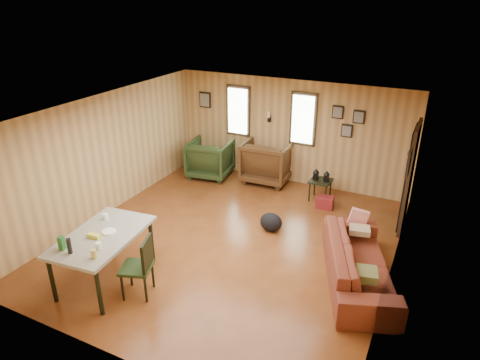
{
  "coord_description": "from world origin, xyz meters",
  "views": [
    {
      "loc": [
        3.07,
        -5.88,
        4.18
      ],
      "look_at": [
        0.0,
        0.4,
        1.05
      ],
      "focal_mm": 32.0,
      "sensor_mm": 36.0,
      "label": 1
    }
  ],
  "objects_px": {
    "sofa": "(360,256)",
    "dining_table": "(102,239)",
    "side_table": "(321,179)",
    "recliner_green": "(210,157)",
    "recliner_brown": "(268,159)",
    "end_table": "(213,163)"
  },
  "relations": [
    {
      "from": "sofa",
      "to": "recliner_green",
      "type": "height_order",
      "value": "recliner_green"
    },
    {
      "from": "sofa",
      "to": "dining_table",
      "type": "relative_size",
      "value": 1.36
    },
    {
      "from": "sofa",
      "to": "recliner_brown",
      "type": "distance_m",
      "value": 4.02
    },
    {
      "from": "recliner_green",
      "to": "sofa",
      "type": "bearing_deg",
      "value": 139.44
    },
    {
      "from": "recliner_brown",
      "to": "side_table",
      "type": "bearing_deg",
      "value": 159.72
    },
    {
      "from": "recliner_brown",
      "to": "side_table",
      "type": "distance_m",
      "value": 1.48
    },
    {
      "from": "side_table",
      "to": "recliner_green",
      "type": "bearing_deg",
      "value": 177.93
    },
    {
      "from": "side_table",
      "to": "dining_table",
      "type": "bearing_deg",
      "value": -117.55
    },
    {
      "from": "sofa",
      "to": "recliner_brown",
      "type": "height_order",
      "value": "recliner_brown"
    },
    {
      "from": "recliner_brown",
      "to": "end_table",
      "type": "xyz_separation_m",
      "value": [
        -1.26,
        -0.4,
        -0.19
      ]
    },
    {
      "from": "recliner_brown",
      "to": "recliner_green",
      "type": "bearing_deg",
      "value": 11.68
    },
    {
      "from": "recliner_green",
      "to": "side_table",
      "type": "distance_m",
      "value": 2.77
    },
    {
      "from": "recliner_brown",
      "to": "recliner_green",
      "type": "height_order",
      "value": "recliner_brown"
    },
    {
      "from": "sofa",
      "to": "dining_table",
      "type": "xyz_separation_m",
      "value": [
        -3.52,
        -1.71,
        0.29
      ]
    },
    {
      "from": "sofa",
      "to": "dining_table",
      "type": "height_order",
      "value": "dining_table"
    },
    {
      "from": "recliner_green",
      "to": "side_table",
      "type": "xyz_separation_m",
      "value": [
        2.76,
        -0.1,
        -0.01
      ]
    },
    {
      "from": "recliner_brown",
      "to": "recliner_green",
      "type": "relative_size",
      "value": 1.11
    },
    {
      "from": "recliner_brown",
      "to": "side_table",
      "type": "xyz_separation_m",
      "value": [
        1.41,
        -0.45,
        -0.07
      ]
    },
    {
      "from": "dining_table",
      "to": "end_table",
      "type": "bearing_deg",
      "value": 90.48
    },
    {
      "from": "side_table",
      "to": "dining_table",
      "type": "height_order",
      "value": "dining_table"
    },
    {
      "from": "end_table",
      "to": "side_table",
      "type": "height_order",
      "value": "side_table"
    },
    {
      "from": "end_table",
      "to": "dining_table",
      "type": "bearing_deg",
      "value": -83.57
    }
  ]
}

